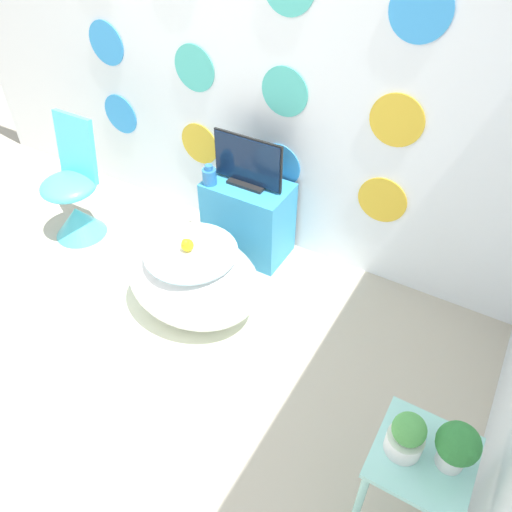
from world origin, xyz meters
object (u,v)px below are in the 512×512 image
object	(u,v)px
tv	(248,164)
potted_plant_left	(407,436)
chair	(75,202)
vase	(209,176)
potted_plant_right	(457,446)
bathtub	(194,279)

from	to	relation	value
tv	potted_plant_left	bearing A→B (deg)	-40.80
chair	vase	size ratio (longest dim) A/B	6.44
vase	potted_plant_left	size ratio (longest dim) A/B	0.67
vase	tv	bearing A→B (deg)	27.74
potted_plant_left	potted_plant_right	world-z (taller)	potted_plant_right
tv	potted_plant_right	xyz separation A→B (m)	(1.57, -1.18, -0.04)
vase	potted_plant_right	distance (m)	2.08
tv	potted_plant_left	distance (m)	1.86
tv	potted_plant_right	world-z (taller)	tv
chair	potted_plant_left	world-z (taller)	chair
tv	potted_plant_left	xyz separation A→B (m)	(1.40, -1.21, -0.07)
bathtub	tv	size ratio (longest dim) A/B	1.75
tv	potted_plant_right	distance (m)	1.96
bathtub	chair	world-z (taller)	chair
potted_plant_left	bathtub	bearing A→B (deg)	157.61
potted_plant_left	chair	bearing A→B (deg)	163.44
tv	vase	world-z (taller)	tv
tv	vase	size ratio (longest dim) A/B	3.55
bathtub	chair	size ratio (longest dim) A/B	0.96
bathtub	potted_plant_right	xyz separation A→B (m)	(1.56, -0.54, 0.41)
bathtub	potted_plant_left	world-z (taller)	potted_plant_left
tv	vase	bearing A→B (deg)	-152.26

